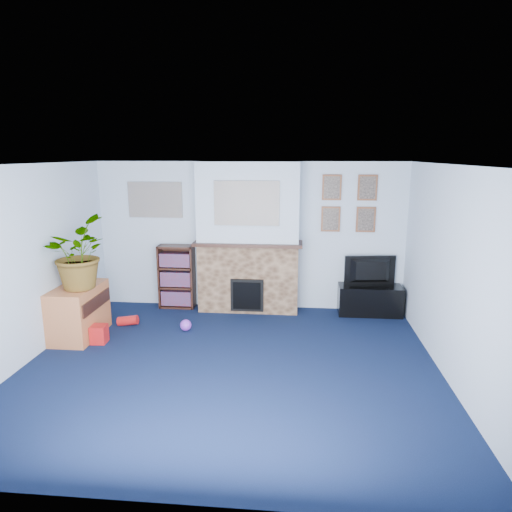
# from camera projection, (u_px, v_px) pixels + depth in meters

# --- Properties ---
(floor) EXTENTS (5.00, 4.50, 0.01)m
(floor) POSITION_uv_depth(u_px,v_px,m) (230.00, 366.00, 5.53)
(floor) COLOR #0E1835
(floor) RESTS_ON ground
(ceiling) EXTENTS (5.00, 4.50, 0.01)m
(ceiling) POSITION_uv_depth(u_px,v_px,m) (228.00, 165.00, 5.00)
(ceiling) COLOR white
(ceiling) RESTS_ON wall_back
(wall_back) EXTENTS (5.00, 0.04, 2.40)m
(wall_back) POSITION_uv_depth(u_px,v_px,m) (250.00, 236.00, 7.45)
(wall_back) COLOR silver
(wall_back) RESTS_ON ground
(wall_front) EXTENTS (5.00, 0.04, 2.40)m
(wall_front) POSITION_uv_depth(u_px,v_px,m) (179.00, 353.00, 3.08)
(wall_front) COLOR silver
(wall_front) RESTS_ON ground
(wall_left) EXTENTS (0.04, 4.50, 2.40)m
(wall_left) POSITION_uv_depth(u_px,v_px,m) (24.00, 266.00, 5.49)
(wall_left) COLOR silver
(wall_left) RESTS_ON ground
(wall_right) EXTENTS (0.04, 4.50, 2.40)m
(wall_right) POSITION_uv_depth(u_px,v_px,m) (453.00, 276.00, 5.04)
(wall_right) COLOR silver
(wall_right) RESTS_ON ground
(chimney_breast) EXTENTS (1.72, 0.50, 2.40)m
(chimney_breast) POSITION_uv_depth(u_px,v_px,m) (248.00, 239.00, 7.26)
(chimney_breast) COLOR brown
(chimney_breast) RESTS_ON ground
(collage_main) EXTENTS (1.00, 0.03, 0.68)m
(collage_main) POSITION_uv_depth(u_px,v_px,m) (247.00, 203.00, 6.92)
(collage_main) COLOR gray
(collage_main) RESTS_ON chimney_breast
(collage_left) EXTENTS (0.90, 0.03, 0.58)m
(collage_left) POSITION_uv_depth(u_px,v_px,m) (155.00, 200.00, 7.45)
(collage_left) COLOR gray
(collage_left) RESTS_ON wall_back
(portrait_tl) EXTENTS (0.30, 0.03, 0.40)m
(portrait_tl) POSITION_uv_depth(u_px,v_px,m) (332.00, 187.00, 7.14)
(portrait_tl) COLOR brown
(portrait_tl) RESTS_ON wall_back
(portrait_tr) EXTENTS (0.30, 0.03, 0.40)m
(portrait_tr) POSITION_uv_depth(u_px,v_px,m) (367.00, 188.00, 7.09)
(portrait_tr) COLOR brown
(portrait_tr) RESTS_ON wall_back
(portrait_bl) EXTENTS (0.30, 0.03, 0.40)m
(portrait_bl) POSITION_uv_depth(u_px,v_px,m) (331.00, 219.00, 7.25)
(portrait_bl) COLOR brown
(portrait_bl) RESTS_ON wall_back
(portrait_br) EXTENTS (0.30, 0.03, 0.40)m
(portrait_br) POSITION_uv_depth(u_px,v_px,m) (366.00, 220.00, 7.20)
(portrait_br) COLOR brown
(portrait_br) RESTS_ON wall_back
(tv_stand) EXTENTS (0.99, 0.42, 0.47)m
(tv_stand) POSITION_uv_depth(u_px,v_px,m) (370.00, 301.00, 7.28)
(tv_stand) COLOR black
(tv_stand) RESTS_ON ground
(television) EXTENTS (0.82, 0.22, 0.47)m
(television) POSITION_uv_depth(u_px,v_px,m) (371.00, 271.00, 7.19)
(television) COLOR black
(television) RESTS_ON tv_stand
(bookshelf) EXTENTS (0.58, 0.28, 1.05)m
(bookshelf) POSITION_uv_depth(u_px,v_px,m) (177.00, 278.00, 7.57)
(bookshelf) COLOR #331A12
(bookshelf) RESTS_ON ground
(sideboard) EXTENTS (0.52, 0.93, 0.72)m
(sideboard) POSITION_uv_depth(u_px,v_px,m) (79.00, 312.00, 6.36)
(sideboard) COLOR #BE6A3C
(sideboard) RESTS_ON ground
(potted_plant) EXTENTS (1.08, 1.12, 0.97)m
(potted_plant) POSITION_uv_depth(u_px,v_px,m) (75.00, 253.00, 6.12)
(potted_plant) COLOR #26661E
(potted_plant) RESTS_ON sideboard
(mantel_clock) EXTENTS (0.09, 0.06, 0.13)m
(mantel_clock) POSITION_uv_depth(u_px,v_px,m) (243.00, 238.00, 7.21)
(mantel_clock) COLOR gold
(mantel_clock) RESTS_ON chimney_breast
(mantel_candle) EXTENTS (0.05, 0.05, 0.14)m
(mantel_candle) POSITION_uv_depth(u_px,v_px,m) (266.00, 237.00, 7.18)
(mantel_candle) COLOR #B2BFC6
(mantel_candle) RESTS_ON chimney_breast
(mantel_teddy) EXTENTS (0.13, 0.13, 0.13)m
(mantel_teddy) POSITION_uv_depth(u_px,v_px,m) (216.00, 237.00, 7.25)
(mantel_teddy) COLOR gray
(mantel_teddy) RESTS_ON chimney_breast
(mantel_can) EXTENTS (0.06, 0.06, 0.12)m
(mantel_can) POSITION_uv_depth(u_px,v_px,m) (295.00, 239.00, 7.14)
(mantel_can) COLOR red
(mantel_can) RESTS_ON chimney_breast
(green_crate) EXTENTS (0.42, 0.37, 0.29)m
(green_crate) POSITION_uv_depth(u_px,v_px,m) (82.00, 322.00, 6.58)
(green_crate) COLOR #198C26
(green_crate) RESTS_ON ground
(toy_ball) EXTENTS (0.17, 0.17, 0.17)m
(toy_ball) POSITION_uv_depth(u_px,v_px,m) (186.00, 325.00, 6.62)
(toy_ball) COLOR purple
(toy_ball) RESTS_ON ground
(toy_block) EXTENTS (0.21, 0.21, 0.25)m
(toy_block) POSITION_uv_depth(u_px,v_px,m) (99.00, 335.00, 6.19)
(toy_block) COLOR red
(toy_block) RESTS_ON ground
(toy_tube) EXTENTS (0.31, 0.14, 0.18)m
(toy_tube) POSITION_uv_depth(u_px,v_px,m) (128.00, 321.00, 6.83)
(toy_tube) COLOR red
(toy_tube) RESTS_ON ground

